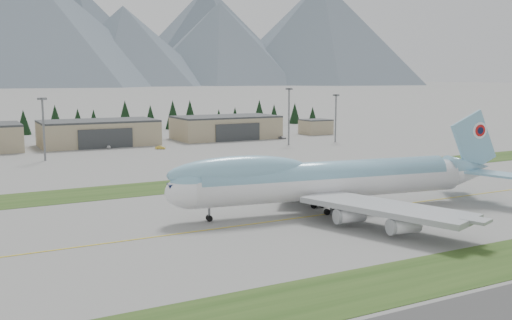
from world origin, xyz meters
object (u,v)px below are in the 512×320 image
service_vehicle_a (109,149)px  service_vehicle_b (160,149)px  boeing_747_freighter (328,179)px  hangar_right (226,127)px  hangar_center (99,133)px  service_vehicle_c (282,139)px

service_vehicle_a → service_vehicle_b: service_vehicle_b is taller
boeing_747_freighter → hangar_right: bearing=81.7°
hangar_center → boeing_747_freighter: bearing=-83.7°
hangar_right → service_vehicle_c: size_ratio=11.08×
boeing_747_freighter → service_vehicle_b: size_ratio=19.66×
hangar_right → service_vehicle_a: size_ratio=12.38×
hangar_right → service_vehicle_c: (22.69, -14.60, -5.39)m
boeing_747_freighter → service_vehicle_c: (66.38, 132.88, -6.99)m
service_vehicle_b → service_vehicle_c: size_ratio=0.95×
boeing_747_freighter → service_vehicle_b: 121.84m
hangar_center → service_vehicle_c: 84.15m
boeing_747_freighter → hangar_right: 153.83m
service_vehicle_a → service_vehicle_c: size_ratio=0.89×
hangar_center → service_vehicle_b: 32.47m
boeing_747_freighter → hangar_center: 148.39m
service_vehicle_a → service_vehicle_b: bearing=-23.7°
hangar_center → service_vehicle_b: hangar_center is taller
hangar_right → service_vehicle_b: size_ratio=11.67×
hangar_center → service_vehicle_b: bearing=-53.9°
hangar_center → hangar_right: bearing=0.0°
service_vehicle_b → service_vehicle_c: bearing=-45.5°
hangar_right → service_vehicle_b: (-41.14, -25.87, -5.39)m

